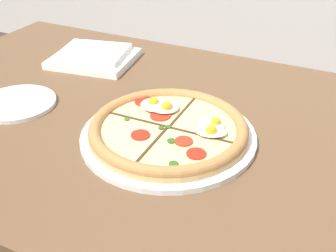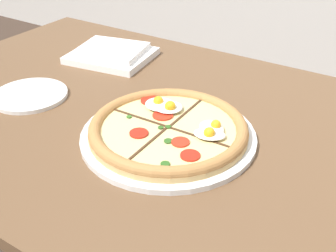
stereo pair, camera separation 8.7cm
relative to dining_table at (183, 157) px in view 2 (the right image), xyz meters
name	(u,v)px [view 2 (the right image)]	position (x,y,z in m)	size (l,w,h in m)	color
dining_table	(183,157)	(0.00, 0.00, 0.00)	(1.57, 0.88, 0.74)	brown
pizza	(168,130)	(0.00, -0.06, 0.11)	(0.37, 0.37, 0.05)	white
napkin_folded	(111,54)	(-0.38, 0.21, 0.10)	(0.26, 0.23, 0.04)	white
side_saucer	(30,95)	(-0.39, -0.09, 0.09)	(0.18, 0.18, 0.01)	white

